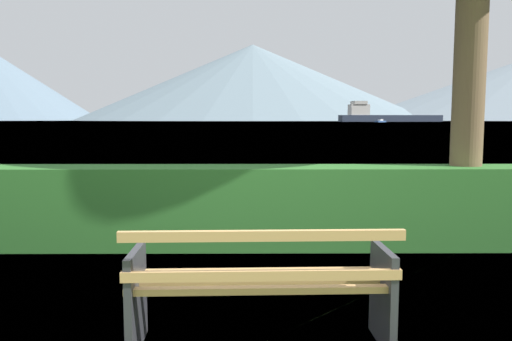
{
  "coord_description": "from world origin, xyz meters",
  "views": [
    {
      "loc": [
        -0.05,
        -3.3,
        1.55
      ],
      "look_at": [
        0.0,
        4.5,
        0.74
      ],
      "focal_mm": 35.05,
      "sensor_mm": 36.0,
      "label": 1
    }
  ],
  "objects": [
    {
      "name": "cargo_ship_large",
      "position": [
        75.34,
        286.34,
        3.29
      ],
      "size": [
        61.21,
        16.07,
        11.77
      ],
      "color": "#2D384C",
      "rests_on": "water_surface"
    },
    {
      "name": "hedge_row",
      "position": [
        0.0,
        2.67,
        0.49
      ],
      "size": [
        7.24,
        0.69,
        0.98
      ],
      "primitive_type": "cube",
      "color": "#2D6B28",
      "rests_on": "ground_plane"
    },
    {
      "name": "distant_hills",
      "position": [
        64.54,
        553.09,
        40.39
      ],
      "size": [
        960.67,
        411.78,
        88.73
      ],
      "color": "slate",
      "rests_on": "ground_plane"
    },
    {
      "name": "fishing_boat_near",
      "position": [
        60.94,
        235.46,
        0.52
      ],
      "size": [
        6.67,
        6.82,
        1.47
      ],
      "color": "#335693",
      "rests_on": "water_surface"
    },
    {
      "name": "water_surface",
      "position": [
        0.0,
        309.47,
        0.0
      ],
      "size": [
        620.0,
        620.0,
        0.0
      ],
      "primitive_type": "plane",
      "color": "slate",
      "rests_on": "ground_plane"
    },
    {
      "name": "park_bench",
      "position": [
        0.0,
        -0.06,
        0.43
      ],
      "size": [
        1.77,
        0.62,
        0.87
      ],
      "color": "tan",
      "rests_on": "ground_plane"
    }
  ]
}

